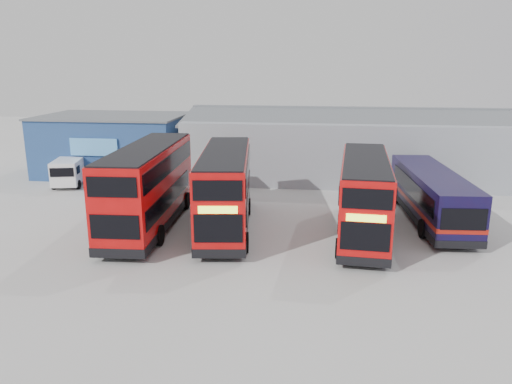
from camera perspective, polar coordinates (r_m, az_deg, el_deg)
name	(u,v)px	position (r m, az deg, el deg)	size (l,w,h in m)	color
ground_plane	(239,255)	(25.84, -1.95, -7.24)	(120.00, 120.00, 0.00)	#A3A39E
office_block	(115,144)	(45.87, -15.86, 5.29)	(12.30, 8.32, 5.12)	navy
maintenance_shed	(367,145)	(44.41, 12.53, 5.24)	(30.50, 12.00, 5.89)	#8D939A
double_decker_left	(148,188)	(30.00, -12.19, 0.45)	(3.41, 11.71, 4.90)	red
double_decker_centre	(225,191)	(29.19, -3.52, 0.15)	(3.98, 11.28, 4.68)	red
double_decker_right	(364,198)	(28.59, 12.22, -0.67)	(3.26, 10.77, 4.50)	red
single_decker_blue	(431,197)	(32.66, 19.38, -0.51)	(3.45, 11.67, 3.12)	black
panel_van	(71,170)	(42.85, -20.42, 2.41)	(2.98, 5.22, 2.15)	white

